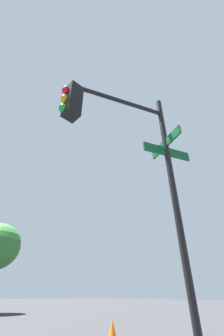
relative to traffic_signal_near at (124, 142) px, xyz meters
name	(u,v)px	position (x,y,z in m)	size (l,w,h in m)	color
traffic_signal_near	(124,142)	(0.00, 0.00, 0.00)	(1.40, 2.65, 5.12)	black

